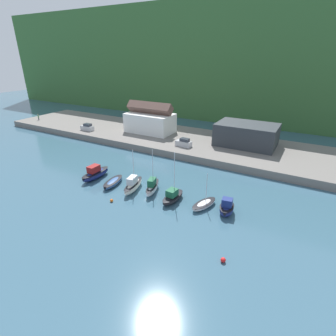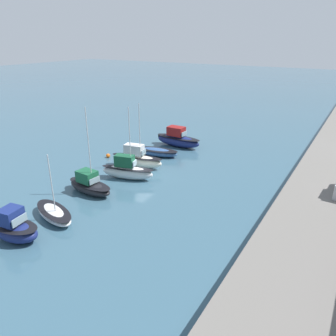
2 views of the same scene
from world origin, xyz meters
TOP-DOWN VIEW (x-y plane):
  - ground_plane at (0.00, 0.00)m, footprint 320.00×320.00m
  - hillside_backdrop at (0.00, 85.80)m, footprint 240.00×58.57m
  - quay_promenade at (0.00, 27.78)m, footprint 137.22×23.86m
  - harbor_clubhouse at (-18.36, 28.24)m, footprint 14.54×8.07m
  - yacht_club_building at (10.39, 30.13)m, footprint 15.16×10.00m
  - moored_boat_0 at (-12.41, -1.86)m, footprint 2.37×7.19m
  - moored_boat_1 at (-7.30, -2.35)m, footprint 3.14×6.48m
  - moored_boat_2 at (-2.44, -2.16)m, footprint 2.98×7.01m
  - moored_boat_3 at (1.10, -0.91)m, footprint 3.19×6.44m
  - moored_boat_4 at (6.06, -2.03)m, footprint 2.53×5.82m
  - moored_boat_5 at (11.61, -1.08)m, footprint 3.59×5.94m
  - moored_boat_6 at (15.53, -1.03)m, footprint 2.84×4.49m
  - parked_car_0 at (-3.34, 21.19)m, footprint 4.31×2.06m
  - parked_car_1 at (-36.64, 20.08)m, footprint 4.25×1.91m
  - person_on_quay at (-62.20, 21.38)m, footprint 0.40×0.40m
  - mooring_buoy_0 at (18.65, -11.89)m, footprint 0.65×0.65m
  - mooring_buoy_1 at (-3.22, -7.55)m, footprint 0.56×0.56m

SIDE VIEW (x-z plane):
  - ground_plane at x=0.00m, z-range 0.00..0.00m
  - mooring_buoy_1 at x=-3.22m, z-range 0.00..0.56m
  - mooring_buoy_0 at x=18.65m, z-range 0.00..0.65m
  - moored_boat_5 at x=11.61m, z-range -2.59..3.63m
  - moored_boat_1 at x=-7.30m, z-range 0.04..1.07m
  - quay_promenade at x=0.00m, z-range 0.00..1.78m
  - moored_boat_4 at x=6.06m, z-range -3.68..5.46m
  - moored_boat_6 at x=15.53m, z-range -0.36..2.44m
  - moored_boat_3 at x=1.10m, z-range -3.11..5.25m
  - moored_boat_2 at x=-2.44m, z-range -2.93..5.14m
  - moored_boat_0 at x=-12.41m, z-range -0.38..2.59m
  - parked_car_0 at x=-3.34m, z-range 1.61..3.77m
  - parked_car_1 at x=-36.64m, z-range 1.61..3.77m
  - person_on_quay at x=-62.20m, z-range 1.81..3.95m
  - yacht_club_building at x=10.39m, z-range 1.78..7.46m
  - harbor_clubhouse at x=-18.36m, z-range 0.56..9.82m
  - hillside_backdrop at x=0.00m, z-range 0.00..41.56m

